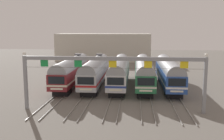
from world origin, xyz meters
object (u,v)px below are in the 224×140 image
at_px(commuter_train_maroon, 72,70).
at_px(commuter_train_blue, 169,72).
at_px(commuter_train_green, 144,71).
at_px(catenary_gantry, 113,67).
at_px(commuter_train_stainless, 95,71).
at_px(commuter_train_silver, 119,71).

xyz_separation_m(commuter_train_maroon, commuter_train_blue, (16.26, -0.00, -0.00)).
bearing_deg(commuter_train_green, catenary_gantry, -106.77).
distance_m(commuter_train_stainless, commuter_train_blue, 12.20).
bearing_deg(commuter_train_silver, commuter_train_green, 0.00).
bearing_deg(commuter_train_maroon, commuter_train_blue, -0.02).
distance_m(commuter_train_green, commuter_train_blue, 4.07).
xyz_separation_m(commuter_train_blue, catenary_gantry, (-8.13, -13.49, 2.56)).
relative_size(commuter_train_stainless, catenary_gantry, 0.84).
distance_m(commuter_train_stainless, commuter_train_silver, 4.07).
relative_size(commuter_train_silver, commuter_train_blue, 1.00).
height_order(commuter_train_maroon, commuter_train_silver, commuter_train_maroon).
bearing_deg(commuter_train_blue, commuter_train_silver, 180.00).
height_order(commuter_train_silver, catenary_gantry, catenary_gantry).
distance_m(commuter_train_stainless, commuter_train_green, 8.13).
height_order(commuter_train_maroon, commuter_train_stainless, same).
relative_size(commuter_train_green, catenary_gantry, 0.84).
xyz_separation_m(commuter_train_maroon, commuter_train_green, (12.20, -0.00, -0.00)).
relative_size(commuter_train_blue, catenary_gantry, 0.84).
xyz_separation_m(commuter_train_maroon, commuter_train_stainless, (4.07, 0.00, 0.00)).
distance_m(commuter_train_maroon, commuter_train_stainless, 4.07).
bearing_deg(commuter_train_maroon, commuter_train_silver, -0.03).
distance_m(commuter_train_silver, commuter_train_green, 4.07).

